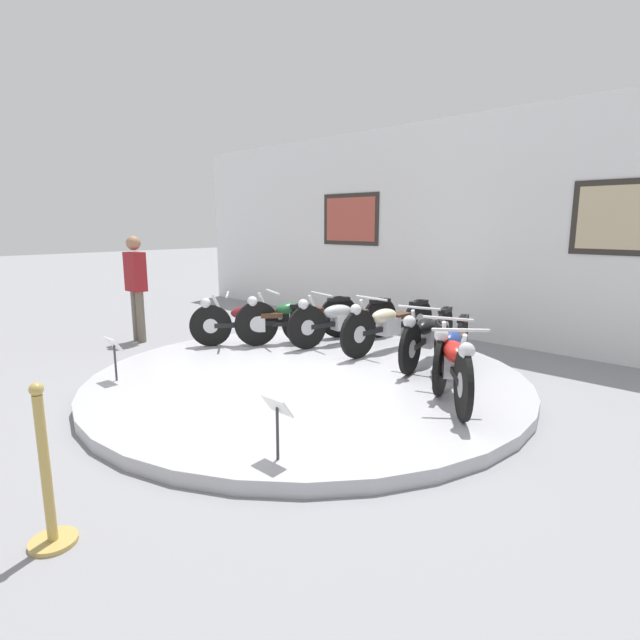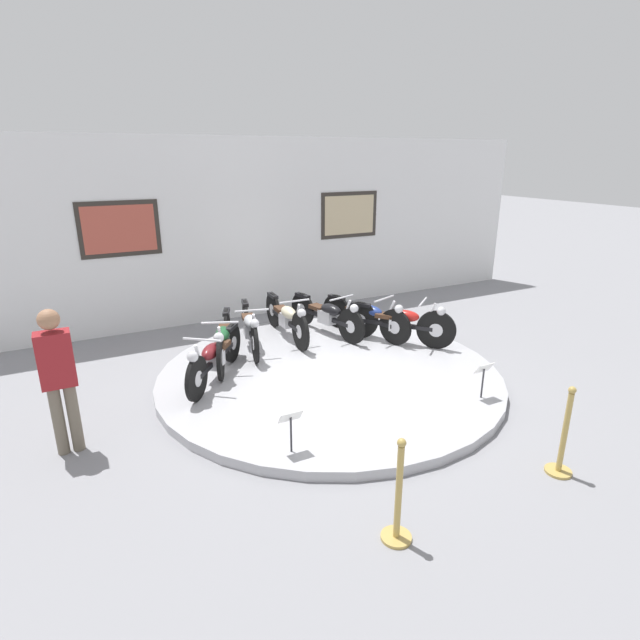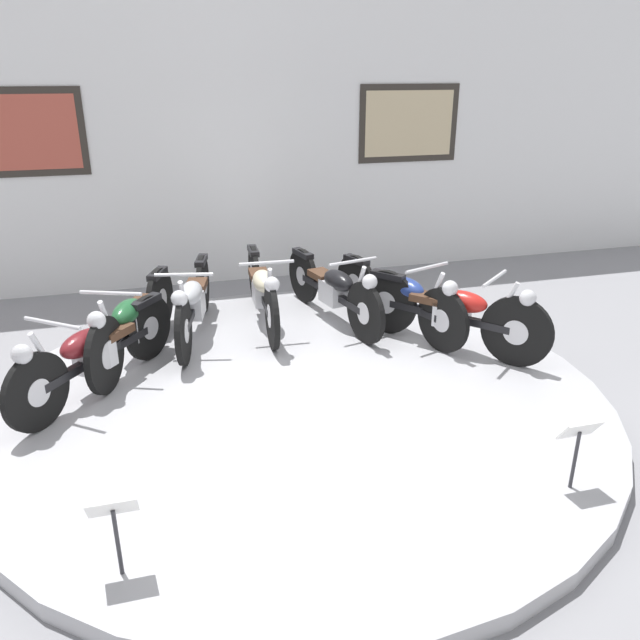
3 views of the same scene
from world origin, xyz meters
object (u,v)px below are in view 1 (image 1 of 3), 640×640
motorcycle_blue (452,346)px  info_placard_front_centre (277,414)px  motorcycle_maroon (254,320)px  motorcycle_green (297,316)px  motorcycle_black (428,333)px  motorcycle_cream (388,323)px  motorcycle_red (451,360)px  visitor_standing (136,282)px  stanchion_post_right_of_entry (48,492)px  info_placard_front_left (114,350)px  motorcycle_silver (343,318)px

motorcycle_blue → info_placard_front_centre: 2.78m
motorcycle_maroon → motorcycle_green: motorcycle_green is taller
motorcycle_maroon → motorcycle_black: size_ratio=0.82×
motorcycle_maroon → motorcycle_cream: bearing=34.7°
motorcycle_maroon → motorcycle_red: bearing=0.1°
visitor_standing → stanchion_post_right_of_entry: (4.66, -2.87, -0.63)m
motorcycle_cream → motorcycle_red: bearing=-34.6°
motorcycle_maroon → info_placard_front_left: size_ratio=3.09×
motorcycle_cream → motorcycle_black: size_ratio=1.04×
motorcycle_maroon → info_placard_front_left: (0.22, -2.20, -0.01)m
motorcycle_maroon → stanchion_post_right_of_entry: stanchion_post_right_of_entry is taller
motorcycle_silver → motorcycle_blue: (2.06, -0.41, -0.00)m
stanchion_post_right_of_entry → motorcycle_black: bearing=94.0°
motorcycle_maroon → motorcycle_blue: bearing=11.1°
motorcycle_cream → visitor_standing: size_ratio=1.17×
motorcycle_silver → motorcycle_black: bearing=-0.0°
motorcycle_red → visitor_standing: 5.31m
motorcycle_maroon → motorcycle_black: motorcycle_black is taller
info_placard_front_left → stanchion_post_right_of_entry: stanchion_post_right_of_entry is taller
motorcycle_cream → stanchion_post_right_of_entry: size_ratio=1.96×
motorcycle_silver → motorcycle_red: bearing=-22.5°
motorcycle_blue → motorcycle_silver: bearing=168.8°
motorcycle_maroon → info_placard_front_left: motorcycle_maroon is taller
motorcycle_silver → motorcycle_black: motorcycle_silver is taller
motorcycle_black → motorcycle_red: motorcycle_red is taller
stanchion_post_right_of_entry → visitor_standing: bearing=148.4°
motorcycle_red → stanchion_post_right_of_entry: bearing=-98.6°
motorcycle_green → stanchion_post_right_of_entry: bearing=-60.9°
motorcycle_silver → stanchion_post_right_of_entry: 5.03m
motorcycle_maroon → stanchion_post_right_of_entry: size_ratio=1.54×
motorcycle_black → info_placard_front_left: 3.84m
motorcycle_black → visitor_standing: 4.72m
info_placard_front_left → info_placard_front_centre: bearing=0.0°
motorcycle_red → info_placard_front_centre: 2.22m
info_placard_front_centre → info_placard_front_left: bearing=180.0°
motorcycle_silver → visitor_standing: 3.42m
info_placard_front_centre → motorcycle_maroon: bearing=144.1°
motorcycle_black → motorcycle_maroon: bearing=-157.5°
motorcycle_red → info_placard_front_centre: motorcycle_red is taller
motorcycle_red → motorcycle_blue: bearing=118.6°
motorcycle_blue → motorcycle_black: bearing=145.1°
motorcycle_blue → motorcycle_red: size_ratio=1.19×
motorcycle_maroon → visitor_standing: 2.19m
motorcycle_maroon → motorcycle_cream: (1.63, 1.13, 0.02)m
motorcycle_maroon → info_placard_front_centre: bearing=-35.9°
motorcycle_maroon → motorcycle_red: 3.26m
motorcycle_maroon → motorcycle_black: bearing=22.5°
motorcycle_silver → motorcycle_black: 1.48m
motorcycle_silver → motorcycle_blue: size_ratio=1.03×
motorcycle_cream → motorcycle_black: motorcycle_cream is taller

